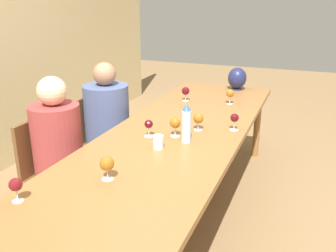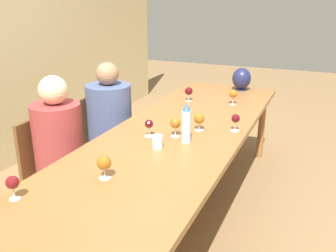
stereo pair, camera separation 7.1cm
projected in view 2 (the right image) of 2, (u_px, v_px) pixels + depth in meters
name	position (u px, v px, depth m)	size (l,w,h in m)	color
ground_plane	(178.00, 218.00, 3.04)	(14.00, 14.00, 0.00)	olive
dining_table	(178.00, 138.00, 2.81)	(3.19, 0.96, 0.76)	#936033
water_bottle	(186.00, 124.00, 2.52)	(0.06, 0.06, 0.28)	silver
water_tumbler	(158.00, 142.00, 2.45)	(0.07, 0.07, 0.09)	silver
vase	(242.00, 79.00, 3.94)	(0.19, 0.19, 0.24)	#1E234C
wine_glass_0	(189.00, 91.00, 3.54)	(0.07, 0.07, 0.13)	silver
wine_glass_1	(199.00, 119.00, 2.77)	(0.08, 0.08, 0.13)	silver
wine_glass_2	(233.00, 94.00, 3.42)	(0.07, 0.07, 0.14)	silver
wine_glass_3	(175.00, 123.00, 2.64)	(0.08, 0.08, 0.14)	silver
wine_glass_4	(104.00, 163.00, 2.03)	(0.08, 0.08, 0.13)	silver
wine_glass_5	(12.00, 183.00, 1.82)	(0.07, 0.07, 0.12)	silver
wine_glass_6	(149.00, 125.00, 2.65)	(0.07, 0.07, 0.12)	silver
wine_glass_7	(236.00, 119.00, 2.75)	(0.07, 0.07, 0.13)	silver
chair_near	(54.00, 169.00, 2.80)	(0.44, 0.44, 0.86)	brown
chair_far	(105.00, 139.00, 3.40)	(0.44, 0.44, 0.86)	brown
person_near	(61.00, 151.00, 2.72)	(0.35, 0.35, 1.20)	#2D2D38
person_far	(112.00, 125.00, 3.32)	(0.39, 0.39, 1.18)	#2D2D38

